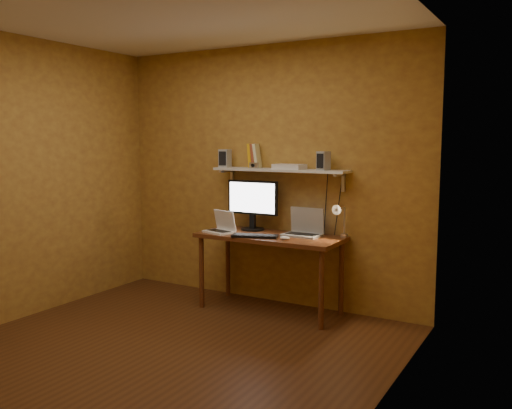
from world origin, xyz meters
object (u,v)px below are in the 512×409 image
Objects in this scene: netbook at (222,227)px; speaker_left at (225,158)px; desk at (270,244)px; shelf_camera at (254,165)px; laptop at (304,228)px; monitor at (253,202)px; router at (289,167)px; speaker_right at (323,161)px; mouse at (285,238)px; desk_lamp at (340,216)px; keyboard at (255,236)px; wall_shelf at (280,170)px.

netbook is 0.75m from speaker_left.
desk is 13.97× the size of shelf_camera.
desk is 3.99× the size of laptop.
monitor is at bearing 144.81° from shelf_camera.
router is at bearing 7.00° from shelf_camera.
desk is 0.94m from speaker_right.
desk_lamp is at bearing 27.24° from mouse.
desk_lamp is 0.71m from router.
speaker_left is (-0.35, 0.04, 0.44)m from monitor.
router is (-0.55, 0.06, 0.44)m from desk_lamp.
mouse is 1.18m from speaker_left.
router is at bearing 46.85° from keyboard.
mouse is at bearing -25.35° from speaker_left.
speaker_right is (0.22, 0.35, 0.70)m from mouse.
shelf_camera reaches higher than monitor.
wall_shelf is 4.17× the size of netbook.
laptop is at bearing -6.72° from speaker_left.
netbook is 0.42m from keyboard.
netbook is (-0.19, -0.28, -0.22)m from monitor.
desk_lamp is at bearing -2.61° from monitor.
mouse is at bearing -106.68° from speaker_right.
wall_shelf is at bearing 6.69° from monitor.
wall_shelf is at bearing 174.12° from desk_lamp.
laptop reaches higher than desk.
wall_shelf reaches higher than netbook.
speaker_right is 0.60× the size of router.
desk_lamp is (0.66, -0.07, -0.40)m from wall_shelf.
router reaches higher than laptop.
laptop is 1.21× the size of router.
shelf_camera is (0.21, 0.26, 0.60)m from netbook.
speaker_right is (0.53, 0.37, 0.70)m from keyboard.
desk_lamp is at bearing 5.25° from keyboard.
monitor reaches higher than desk_lamp.
keyboard is 4.28× the size of shelf_camera.
laptop is at bearing 71.88° from mouse.
speaker_right is (0.94, 0.30, 0.65)m from netbook.
netbook is 0.72m from mouse.
wall_shelf reaches higher than desk.
keyboard is (-0.36, -0.32, -0.06)m from laptop.
netbook is (-0.77, -0.26, -0.01)m from laptop.
speaker_left is 0.63× the size of router.
router is (0.40, 0.03, 0.37)m from monitor.
speaker_left reaches higher than mouse.
router is at bearing -3.90° from speaker_left.
mouse is (0.24, -0.36, -0.59)m from wall_shelf.
keyboard is 2.46× the size of speaker_right.
laptop is 0.49m from keyboard.
shelf_camera reaches higher than keyboard.
wall_shelf is at bearing 50.82° from netbook.
laptop is at bearing -0.37° from shelf_camera.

